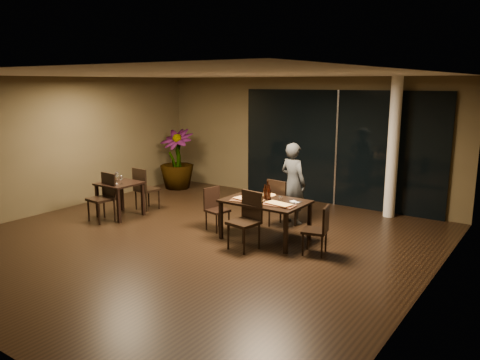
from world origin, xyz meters
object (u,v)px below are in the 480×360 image
at_px(chair_side_near, 104,194).
at_px(chair_main_left, 215,206).
at_px(bottle_c, 268,190).
at_px(potted_plant, 177,159).
at_px(bottle_a, 265,192).
at_px(main_table, 265,204).
at_px(chair_main_far, 280,201).
at_px(side_table, 120,188).
at_px(diner, 293,183).
at_px(chair_main_near, 247,217).
at_px(chair_side_far, 144,187).
at_px(bottle_b, 269,193).
at_px(chair_main_right, 319,227).

bearing_deg(chair_side_near, chair_main_left, 25.10).
xyz_separation_m(chair_side_near, bottle_c, (3.43, 0.97, 0.36)).
xyz_separation_m(potted_plant, bottle_a, (4.23, -2.22, 0.08)).
distance_m(main_table, potted_plant, 4.84).
bearing_deg(chair_main_far, chair_side_near, 34.07).
bearing_deg(side_table, chair_side_near, -94.94).
xyz_separation_m(chair_main_far, diner, (0.05, 0.44, 0.29)).
relative_size(chair_main_near, potted_plant, 0.62).
relative_size(chair_main_left, potted_plant, 0.52).
height_order(chair_side_far, bottle_a, bottle_a).
xyz_separation_m(chair_main_near, bottle_b, (0.10, 0.56, 0.34)).
bearing_deg(side_table, chair_main_right, 4.62).
distance_m(chair_side_near, bottle_b, 3.64).
height_order(chair_side_far, bottle_c, bottle_c).
bearing_deg(side_table, diner, 27.57).
bearing_deg(diner, main_table, 106.72).
height_order(chair_main_far, bottle_c, bottle_c).
relative_size(main_table, chair_main_far, 1.52).
height_order(side_table, chair_main_far, chair_main_far).
xyz_separation_m(chair_main_right, chair_side_near, (-4.59, -0.76, 0.08)).
distance_m(chair_main_right, potted_plant, 5.95).
relative_size(chair_main_far, chair_side_far, 1.01).
distance_m(main_table, side_table, 3.44).
height_order(chair_main_right, bottle_c, bottle_c).
distance_m(chair_side_near, potted_plant, 3.27).
distance_m(chair_main_left, chair_main_right, 2.30).
distance_m(main_table, bottle_c, 0.26).
xyz_separation_m(chair_main_near, bottle_c, (0.01, 0.64, 0.36)).
bearing_deg(chair_main_right, potted_plant, -127.01).
relative_size(chair_main_near, chair_main_right, 1.18).
bearing_deg(bottle_a, diner, 92.78).
relative_size(chair_main_far, bottle_c, 2.83).
height_order(chair_main_near, bottle_c, bottle_c).
bearing_deg(potted_plant, chair_side_far, -66.35).
bearing_deg(chair_main_left, chair_main_far, -37.77).
bearing_deg(main_table, chair_main_far, 100.50).
relative_size(chair_main_near, bottle_b, 3.31).
distance_m(potted_plant, bottle_a, 4.78).
xyz_separation_m(side_table, chair_main_far, (3.25, 1.29, -0.07)).
height_order(side_table, potted_plant, potted_plant).
distance_m(side_table, chair_main_far, 3.50).
bearing_deg(chair_side_near, chair_main_near, 10.23).
relative_size(chair_side_far, chair_side_near, 0.98).
bearing_deg(main_table, bottle_a, 130.44).
relative_size(main_table, chair_side_near, 1.50).
bearing_deg(chair_main_near, side_table, -172.49).
xyz_separation_m(chair_main_far, bottle_c, (0.14, -0.71, 0.37)).
bearing_deg(main_table, chair_main_near, -91.66).
distance_m(diner, bottle_a, 1.18).
distance_m(chair_main_near, diner, 1.81).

